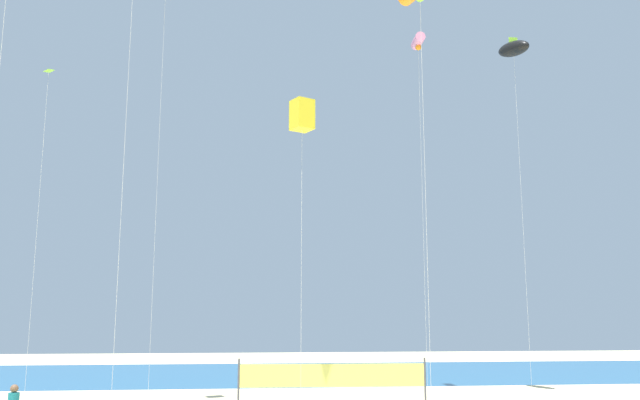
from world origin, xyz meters
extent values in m
cube|color=#28608C|center=(0.00, 32.95, 0.00)|extent=(120.00, 20.00, 0.01)
sphere|color=brown|center=(-9.74, 9.21, 1.53)|extent=(0.28, 0.28, 0.28)
cylinder|color=#4C4C51|center=(-1.86, 11.04, 1.20)|extent=(0.08, 0.08, 2.40)
cylinder|color=#4C4C51|center=(5.63, 10.84, 1.20)|extent=(0.08, 0.08, 2.40)
cube|color=#EAE566|center=(1.89, 10.94, 1.73)|extent=(7.48, 0.23, 0.90)
cylinder|color=silver|center=(-5.57, 4.95, 8.54)|extent=(0.01, 0.01, 17.08)
cylinder|color=silver|center=(7.94, 18.94, 9.83)|extent=(0.01, 0.01, 19.66)
cylinder|color=pink|center=(7.94, 18.94, 19.66)|extent=(0.62, 1.33, 0.57)
sphere|color=orange|center=(7.94, 18.94, 19.27)|extent=(0.34, 0.34, 0.34)
cylinder|color=silver|center=(12.95, 17.36, 9.38)|extent=(0.01, 0.01, 18.75)
ellipsoid|color=black|center=(12.95, 17.36, 18.75)|extent=(1.55, 2.67, 1.30)
cube|color=#8CD833|center=(12.95, 17.36, 19.12)|extent=(0.48, 0.06, 0.60)
cylinder|color=silver|center=(-11.05, 14.66, 7.71)|extent=(0.01, 0.01, 15.42)
pyramid|color=#8CD833|center=(-11.07, 14.66, 15.47)|extent=(0.47, 0.47, 0.20)
cylinder|color=silver|center=(0.44, 9.04, 5.96)|extent=(0.01, 0.01, 11.91)
cube|color=yellow|center=(0.44, 9.04, 11.91)|extent=(1.02, 1.02, 1.21)
cylinder|color=silver|center=(-5.81, 14.48, 10.02)|extent=(0.01, 0.01, 20.05)
cylinder|color=silver|center=(3.99, 4.10, 7.52)|extent=(0.01, 0.01, 15.03)
camera|label=1|loc=(-1.62, -16.05, 4.08)|focal=37.10mm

